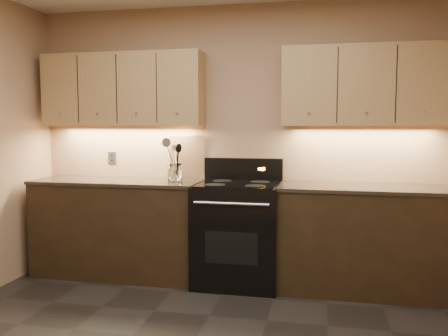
{
  "coord_description": "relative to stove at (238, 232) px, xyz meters",
  "views": [
    {
      "loc": [
        0.84,
        -2.53,
        1.47
      ],
      "look_at": [
        -0.0,
        1.45,
        1.09
      ],
      "focal_mm": 38.0,
      "sensor_mm": 36.0,
      "label": 1
    }
  ],
  "objects": [
    {
      "name": "wall_back",
      "position": [
        -0.08,
        0.32,
        0.82
      ],
      "size": [
        4.0,
        0.04,
        2.6
      ],
      "primitive_type": "cube",
      "color": "#9D7D5C",
      "rests_on": "ground"
    },
    {
      "name": "stove",
      "position": [
        0.0,
        0.0,
        0.0
      ],
      "size": [
        0.76,
        0.68,
        1.14
      ],
      "color": "black",
      "rests_on": "ground"
    },
    {
      "name": "black_spoon",
      "position": [
        -0.61,
        0.06,
        0.64
      ],
      "size": [
        0.12,
        0.13,
        0.35
      ],
      "primitive_type": null,
      "rotation": [
        0.22,
        0.14,
        0.1
      ],
      "color": "black",
      "rests_on": "utensil_crock"
    },
    {
      "name": "counter_right",
      "position": [
        1.1,
        0.02,
        -0.01
      ],
      "size": [
        1.46,
        0.62,
        0.93
      ],
      "color": "black",
      "rests_on": "ground"
    },
    {
      "name": "steel_skimmer",
      "position": [
        -0.59,
        0.04,
        0.66
      ],
      "size": [
        0.21,
        0.12,
        0.4
      ],
      "primitive_type": null,
      "rotation": [
        -0.04,
        -0.31,
        -0.07
      ],
      "color": "silver",
      "rests_on": "utensil_crock"
    },
    {
      "name": "utensil_crock",
      "position": [
        -0.61,
        0.04,
        0.53
      ],
      "size": [
        0.17,
        0.17,
        0.17
      ],
      "color": "white",
      "rests_on": "counter_left"
    },
    {
      "name": "counter_left",
      "position": [
        -1.18,
        0.02,
        -0.01
      ],
      "size": [
        1.62,
        0.62,
        0.93
      ],
      "color": "black",
      "rests_on": "ground"
    },
    {
      "name": "upper_cab_right",
      "position": [
        1.1,
        0.17,
        1.32
      ],
      "size": [
        1.44,
        0.3,
        0.7
      ],
      "primitive_type": "cube",
      "color": "tan",
      "rests_on": "wall_back"
    },
    {
      "name": "upper_cab_left",
      "position": [
        -1.18,
        0.17,
        1.32
      ],
      "size": [
        1.6,
        0.3,
        0.7
      ],
      "primitive_type": "cube",
      "color": "tan",
      "rests_on": "wall_back"
    },
    {
      "name": "wooden_spoon",
      "position": [
        -0.63,
        0.02,
        0.64
      ],
      "size": [
        0.11,
        0.14,
        0.35
      ],
      "primitive_type": null,
      "rotation": [
        -0.19,
        0.16,
        0.16
      ],
      "color": "tan",
      "rests_on": "utensil_crock"
    },
    {
      "name": "steel_spatula",
      "position": [
        -0.59,
        0.04,
        0.64
      ],
      "size": [
        0.16,
        0.14,
        0.35
      ],
      "primitive_type": null,
      "rotation": [
        -0.02,
        -0.18,
        -0.39
      ],
      "color": "silver",
      "rests_on": "utensil_crock"
    },
    {
      "name": "outlet_plate",
      "position": [
        -1.38,
        0.31,
        0.64
      ],
      "size": [
        0.08,
        0.01,
        0.12
      ],
      "primitive_type": "cube",
      "color": "#B2B5BA",
      "rests_on": "wall_back"
    },
    {
      "name": "cutting_board",
      "position": [
        -0.56,
        0.28,
        0.67
      ],
      "size": [
        0.35,
        0.14,
        0.43
      ],
      "primitive_type": "cube",
      "rotation": [
        0.15,
        0.0,
        0.17
      ],
      "color": "tan",
      "rests_on": "counter_left"
    }
  ]
}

